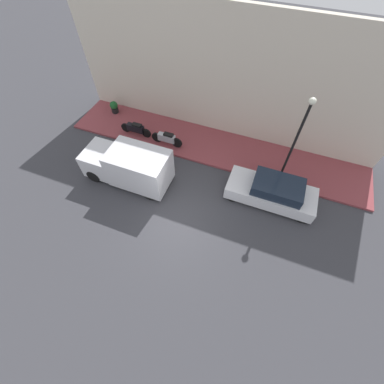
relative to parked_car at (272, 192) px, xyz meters
The scene contains 9 objects.
ground_plane 4.75m from the parked_car, 125.13° to the left, with size 60.00×60.00×0.00m, color #38383D.
sidewalk 4.64m from the parked_car, 56.73° to the left, with size 2.98×17.52×0.13m.
building_facade 6.32m from the parked_car, 42.75° to the left, with size 0.30×17.52×6.88m.
parked_car is the anchor object (origin of this frame).
delivery_van 7.31m from the parked_car, 100.40° to the left, with size 1.85×4.51×2.07m.
scooter_silver 6.64m from the parked_car, 75.31° to the left, with size 0.30×1.91×0.83m.
motorcycle_black 8.71m from the parked_car, 78.01° to the left, with size 0.30×1.98×0.80m.
streetlamp 2.83m from the parked_car, ahead, with size 0.29×0.29×4.88m.
potted_plant 11.34m from the parked_car, 73.51° to the left, with size 0.50×0.50×0.78m.
Camera 1 is at (-5.58, -2.83, 10.78)m, focal length 24.00 mm.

